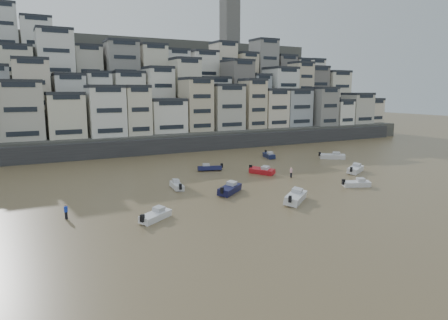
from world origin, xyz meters
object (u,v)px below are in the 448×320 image
boat_a (296,196)px  boat_f (177,185)px  boat_g (333,155)px  boat_j (155,214)px  boat_b (357,183)px  boat_c (230,188)px  boat_d (355,168)px  boat_h (210,167)px  boat_e (262,170)px  boat_i (269,155)px  person_blue (66,212)px  person_pink (291,172)px

boat_a → boat_f: 17.80m
boat_g → boat_j: bearing=-117.8°
boat_b → boat_g: size_ratio=0.79×
boat_c → boat_d: bearing=-33.5°
boat_f → boat_h: size_ratio=0.96×
boat_a → boat_e: (5.79, 16.89, -0.14)m
boat_i → person_blue: person_blue is taller
boat_b → boat_d: (7.79, 7.86, 0.17)m
boat_e → boat_h: boat_e is taller
boat_c → boat_f: size_ratio=1.25×
boat_a → boat_b: 13.58m
boat_a → boat_j: size_ratio=1.27×
boat_j → boat_d: bearing=-21.4°
boat_b → boat_j: bearing=-156.4°
boat_b → boat_h: (-14.31, 21.45, 0.04)m
boat_f → boat_i: bearing=-51.5°
boat_f → boat_g: bearing=-69.3°
boat_a → boat_d: 23.51m
boat_e → boat_g: size_ratio=0.89×
person_pink → boat_b: bearing=-64.3°
boat_g → boat_j: 50.98m
boat_c → person_blue: (-21.88, -1.63, 0.10)m
boat_b → boat_f: (-24.46, 11.49, 0.01)m
boat_i → person_blue: 50.01m
person_blue → boat_b: bearing=-5.6°
boat_g → person_blue: (-54.92, -16.71, 0.10)m
boat_i → boat_j: boat_i is taller
boat_e → boat_h: 9.71m
person_pink → person_blue: bearing=-170.6°
boat_d → boat_j: size_ratio=1.21×
boat_e → boat_h: bearing=-161.6°
boat_g → boat_c: bearing=-118.5°
boat_h → boat_j: bearing=69.7°
boat_i → boat_j: bearing=-33.4°
boat_d → boat_g: size_ratio=1.01×
boat_e → boat_j: 28.83m
boat_a → boat_i: boat_a is taller
boat_i → boat_b: bearing=10.3°
boat_e → boat_i: boat_i is taller
boat_e → boat_j: bearing=-82.9°
boat_c → boat_i: bearing=7.4°
boat_h → boat_j: size_ratio=1.00×
boat_d → boat_g: boat_d is taller
boat_c → person_blue: person_blue is taller
boat_b → boat_d: 11.07m
boat_c → boat_e: bearing=-0.0°
boat_e → boat_f: bearing=-105.6°
boat_h → boat_f: bearing=62.1°
boat_e → person_pink: size_ratio=2.88×
boat_g → boat_j: boat_g is taller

